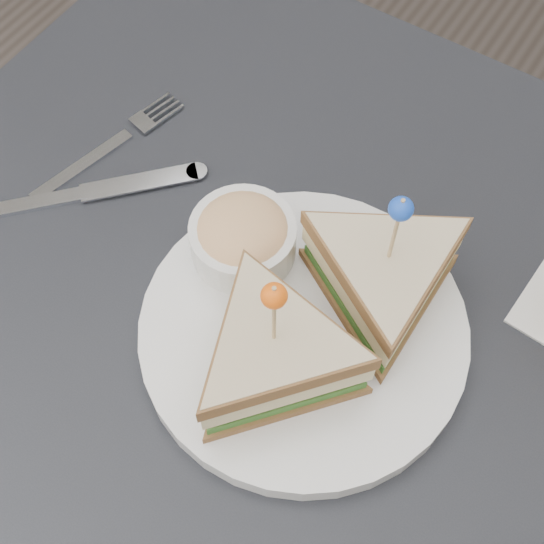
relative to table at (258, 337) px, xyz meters
The scene contains 5 objects.
ground_plane 0.67m from the table, ahead, with size 3.50×3.50×0.00m, color #3F3833.
table is the anchor object (origin of this frame).
plate_meal 0.14m from the table, ahead, with size 0.37×0.37×0.17m.
cutlery_fork 0.25m from the table, 161.60° to the left, with size 0.06×0.19×0.01m.
cutlery_knife 0.22m from the table, behind, with size 0.16×0.17×0.01m.
Camera 1 is at (0.19, -0.26, 1.36)m, focal length 50.00 mm.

